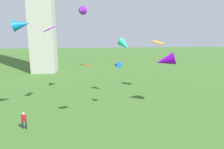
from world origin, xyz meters
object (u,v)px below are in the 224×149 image
(kite_flying_1, at_px, (116,65))
(kite_flying_2, at_px, (124,45))
(kite_flying_6, at_px, (21,25))
(kite_flying_7, at_px, (165,61))
(kite_flying_3, at_px, (82,11))
(kite_flying_0, at_px, (50,29))
(kite_flying_9, at_px, (86,65))
(person_3, at_px, (24,120))
(kite_flying_4, at_px, (158,42))

(kite_flying_1, distance_m, kite_flying_2, 5.08)
(kite_flying_6, distance_m, kite_flying_7, 16.64)
(kite_flying_1, xyz_separation_m, kite_flying_3, (-4.07, 4.60, 6.58))
(kite_flying_0, bearing_deg, kite_flying_1, -74.21)
(kite_flying_1, relative_size, kite_flying_9, 0.98)
(person_3, height_order, kite_flying_4, kite_flying_4)
(kite_flying_0, relative_size, kite_flying_4, 0.89)
(kite_flying_0, bearing_deg, kite_flying_9, -112.95)
(kite_flying_2, height_order, kite_flying_6, kite_flying_6)
(kite_flying_1, xyz_separation_m, kite_flying_4, (7.35, 6.85, 2.23))
(person_3, bearing_deg, kite_flying_3, -104.93)
(kite_flying_1, bearing_deg, kite_flying_9, 8.81)
(kite_flying_1, distance_m, kite_flying_7, 6.05)
(person_3, distance_m, kite_flying_3, 15.42)
(kite_flying_1, distance_m, kite_flying_9, 4.79)
(kite_flying_0, bearing_deg, person_3, 178.79)
(kite_flying_0, distance_m, kite_flying_6, 3.40)
(kite_flying_0, bearing_deg, kite_flying_2, -47.63)
(person_3, distance_m, kite_flying_0, 10.34)
(kite_flying_4, bearing_deg, person_3, 71.01)
(kite_flying_1, distance_m, kite_flying_3, 9.00)
(kite_flying_1, relative_size, kite_flying_6, 0.67)
(kite_flying_3, bearing_deg, kite_flying_6, -122.93)
(kite_flying_0, relative_size, kite_flying_9, 1.37)
(kite_flying_1, xyz_separation_m, kite_flying_6, (-9.98, -1.71, 4.57))
(kite_flying_6, height_order, kite_flying_9, kite_flying_6)
(kite_flying_4, height_order, kite_flying_6, kite_flying_6)
(kite_flying_1, distance_m, kite_flying_6, 11.11)
(kite_flying_4, relative_size, kite_flying_9, 1.54)
(kite_flying_3, distance_m, kite_flying_9, 9.84)
(kite_flying_7, relative_size, kite_flying_9, 2.13)
(kite_flying_0, distance_m, kite_flying_7, 14.12)
(kite_flying_0, relative_size, kite_flying_1, 1.39)
(person_3, xyz_separation_m, kite_flying_7, (15.69, 4.58, 4.88))
(person_3, height_order, kite_flying_1, kite_flying_1)
(kite_flying_4, xyz_separation_m, kite_flying_7, (-1.31, -6.85, -1.83))
(kite_flying_4, xyz_separation_m, kite_flying_6, (-17.33, -8.56, 2.33))
(kite_flying_7, xyz_separation_m, kite_flying_9, (-9.62, -3.14, 0.12))
(kite_flying_1, bearing_deg, person_3, -7.05)
(kite_flying_1, xyz_separation_m, kite_flying_2, (1.69, 4.32, 2.05))
(kite_flying_2, bearing_deg, kite_flying_7, -83.29)
(kite_flying_1, height_order, kite_flying_4, kite_flying_4)
(kite_flying_1, relative_size, kite_flying_2, 0.56)
(kite_flying_9, bearing_deg, kite_flying_1, 3.78)
(person_3, height_order, kite_flying_2, kite_flying_2)
(kite_flying_3, height_order, kite_flying_4, kite_flying_3)
(kite_flying_4, distance_m, kite_flying_7, 7.21)
(kite_flying_7, height_order, kite_flying_9, kite_flying_7)
(kite_flying_1, relative_size, kite_flying_3, 0.68)
(kite_flying_6, xyz_separation_m, kite_flying_9, (6.40, -1.43, -4.05))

